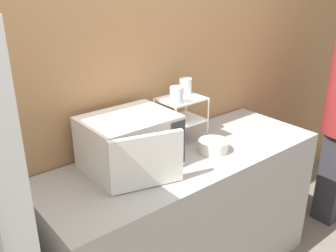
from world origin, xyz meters
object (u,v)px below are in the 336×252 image
Objects in this scene: dish_rack at (181,111)px; glass_back_right at (185,86)px; glass_front_left at (177,95)px; bowl at (213,146)px; microwave at (130,143)px.

dish_rack is 2.96× the size of glass_back_right.
dish_rack is 0.16m from glass_front_left.
dish_rack is 0.30m from bowl.
glass_front_left is at bearing 128.49° from bowl.
microwave is at bearing -165.54° from glass_back_right.
bowl is (-0.02, -0.29, -0.31)m from glass_back_right.
microwave is 0.44m from dish_rack.
glass_back_right is at bearing 33.69° from glass_front_left.
dish_rack is (0.43, 0.08, 0.06)m from microwave.
dish_rack is at bearing -145.00° from glass_back_right.
glass_back_right is (0.16, 0.11, 0.00)m from glass_front_left.
glass_front_left is at bearing -146.31° from glass_back_right.
glass_front_left is (0.35, 0.02, 0.19)m from microwave.
microwave is 0.40m from glass_front_left.
bowl is (0.49, -0.15, -0.11)m from microwave.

